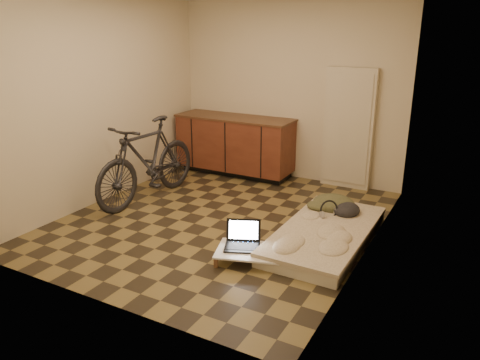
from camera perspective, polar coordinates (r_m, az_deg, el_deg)
The scene contains 10 objects.
room_shell at distance 5.31m, azimuth -2.53°, elevation 8.11°, with size 3.50×4.00×2.60m.
cabinets at distance 7.30m, azimuth -0.61°, elevation 4.31°, with size 1.84×0.62×0.91m.
appliance_panel at distance 6.80m, azimuth 13.07°, elevation 6.08°, with size 0.70×0.10×1.70m, color beige.
bicycle at distance 6.26m, azimuth -11.27°, elevation 2.82°, with size 0.55×1.86×1.20m, color black.
futon at distance 5.20m, azimuth 10.34°, elevation -6.56°, with size 0.89×1.83×0.16m.
clothing_pile at distance 5.69m, azimuth 11.73°, elevation -2.39°, with size 0.55×0.46×0.22m, color #404126, non-canonical shape.
headphones at distance 5.47m, azimuth 10.79°, elevation -3.49°, with size 0.25×0.23×0.17m, color black, non-canonical shape.
lap_desk at distance 4.72m, azimuth 1.46°, elevation -8.70°, with size 0.81×0.64×0.12m.
laptop at distance 4.77m, azimuth 0.32°, elevation -7.46°, with size 0.44×0.43×0.24m.
mouse at distance 4.62m, azimuth 4.09°, elevation -8.95°, with size 0.05×0.09×0.03m, color white.
Camera 1 is at (2.70, -4.48, 2.26)m, focal length 35.00 mm.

